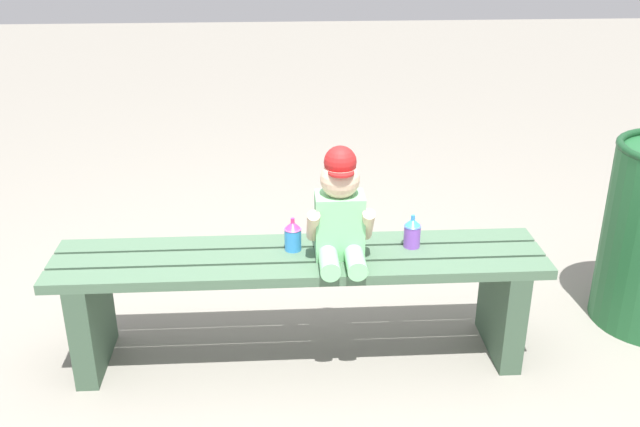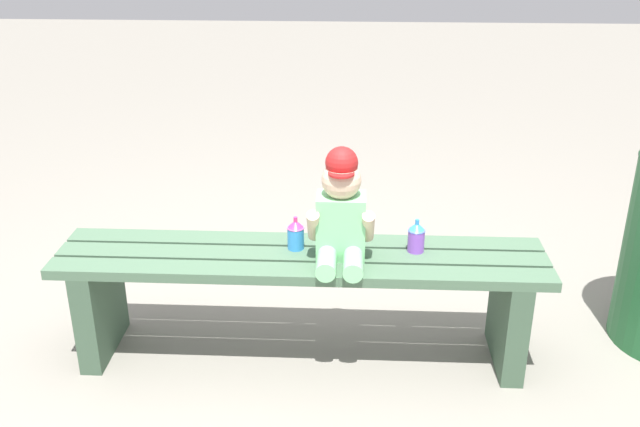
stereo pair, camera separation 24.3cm
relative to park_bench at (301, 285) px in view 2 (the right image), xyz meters
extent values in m
plane|color=gray|center=(0.00, 0.00, -0.30)|extent=(16.00, 16.00, 0.00)
cube|color=#47664C|center=(0.00, -0.12, 0.11)|extent=(1.75, 0.11, 0.04)
cube|color=#47664C|center=(0.00, 0.00, 0.11)|extent=(1.75, 0.11, 0.04)
cube|color=#47664C|center=(0.00, 0.12, 0.11)|extent=(1.75, 0.11, 0.04)
cube|color=#3C5641|center=(-0.76, 0.00, -0.10)|extent=(0.08, 0.35, 0.39)
cube|color=#3C5641|center=(0.76, 0.00, -0.10)|extent=(0.08, 0.35, 0.39)
cube|color=#7FCC8C|center=(0.14, -0.01, 0.24)|extent=(0.17, 0.12, 0.23)
sphere|color=beige|center=(0.14, -0.01, 0.42)|extent=(0.14, 0.14, 0.14)
cylinder|color=#B21E1E|center=(0.14, -0.05, 0.45)|extent=(0.09, 0.09, 0.01)
sphere|color=#B21E1E|center=(0.14, -0.01, 0.48)|extent=(0.11, 0.11, 0.11)
cylinder|color=#85D693|center=(0.10, -0.13, 0.16)|extent=(0.07, 0.16, 0.07)
cylinder|color=#85D693|center=(0.19, -0.13, 0.16)|extent=(0.07, 0.16, 0.07)
cylinder|color=beige|center=(0.05, -0.04, 0.26)|extent=(0.04, 0.12, 0.14)
cylinder|color=beige|center=(0.24, -0.04, 0.26)|extent=(0.04, 0.12, 0.14)
cylinder|color=#338CE5|center=(-0.02, 0.04, 0.17)|extent=(0.06, 0.06, 0.08)
cone|color=#E5337F|center=(-0.02, 0.04, 0.23)|extent=(0.06, 0.06, 0.03)
cylinder|color=#E5337F|center=(-0.02, 0.04, 0.24)|extent=(0.01, 0.01, 0.02)
cylinder|color=#8C4CCC|center=(0.41, 0.04, 0.17)|extent=(0.06, 0.06, 0.08)
cone|color=#338CE5|center=(0.41, 0.04, 0.23)|extent=(0.06, 0.06, 0.03)
cylinder|color=#338CE5|center=(0.41, 0.04, 0.24)|extent=(0.01, 0.01, 0.02)
camera|label=1|loc=(-0.06, -2.27, 1.29)|focal=40.22mm
camera|label=2|loc=(0.18, -2.27, 1.29)|focal=40.22mm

